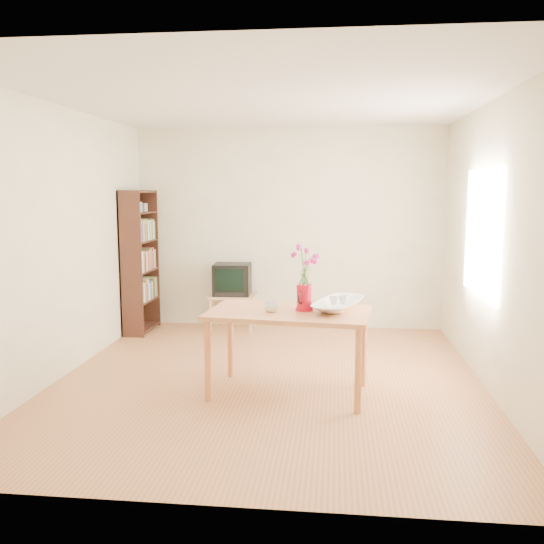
# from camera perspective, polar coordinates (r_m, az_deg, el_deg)

# --- Properties ---
(room) EXTENTS (4.50, 4.50, 4.50)m
(room) POSITION_cam_1_polar(r_m,az_deg,el_deg) (5.33, -0.04, 2.76)
(room) COLOR #A7653B
(room) RESTS_ON ground
(table) EXTENTS (1.47, 0.95, 0.75)m
(table) POSITION_cam_1_polar(r_m,az_deg,el_deg) (5.07, 1.66, -4.79)
(table) COLOR #BD6F40
(table) RESTS_ON ground
(tv_stand) EXTENTS (0.60, 0.45, 0.46)m
(tv_stand) POSITION_cam_1_polar(r_m,az_deg,el_deg) (7.49, -3.93, -2.79)
(tv_stand) COLOR tan
(tv_stand) RESTS_ON ground
(bookshelf) EXTENTS (0.28, 0.70, 1.80)m
(bookshelf) POSITION_cam_1_polar(r_m,az_deg,el_deg) (7.50, -12.92, 0.54)
(bookshelf) COLOR black
(bookshelf) RESTS_ON ground
(pitcher) EXTENTS (0.15, 0.23, 0.23)m
(pitcher) POSITION_cam_1_polar(r_m,az_deg,el_deg) (5.05, 3.21, -2.64)
(pitcher) COLOR red
(pitcher) RESTS_ON table
(flowers) EXTENTS (0.27, 0.27, 0.38)m
(flowers) POSITION_cam_1_polar(r_m,az_deg,el_deg) (5.00, 3.24, 0.78)
(flowers) COLOR #F539A6
(flowers) RESTS_ON pitcher
(mug) EXTENTS (0.12, 0.12, 0.09)m
(mug) POSITION_cam_1_polar(r_m,az_deg,el_deg) (5.00, -0.11, -3.45)
(mug) COLOR white
(mug) RESTS_ON table
(bowl) EXTENTS (0.64, 0.64, 0.48)m
(bowl) POSITION_cam_1_polar(r_m,az_deg,el_deg) (5.11, 6.61, -1.05)
(bowl) COLOR white
(bowl) RESTS_ON table
(teacup_a) EXTENTS (0.09, 0.09, 0.06)m
(teacup_a) POSITION_cam_1_polar(r_m,az_deg,el_deg) (5.12, 6.15, -1.59)
(teacup_a) COLOR white
(teacup_a) RESTS_ON bowl
(teacup_b) EXTENTS (0.08, 0.08, 0.07)m
(teacup_b) POSITION_cam_1_polar(r_m,az_deg,el_deg) (5.14, 7.10, -1.53)
(teacup_b) COLOR white
(teacup_b) RESTS_ON bowl
(television) EXTENTS (0.48, 0.45, 0.40)m
(television) POSITION_cam_1_polar(r_m,az_deg,el_deg) (7.46, -3.94, -0.66)
(television) COLOR black
(television) RESTS_ON tv_stand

